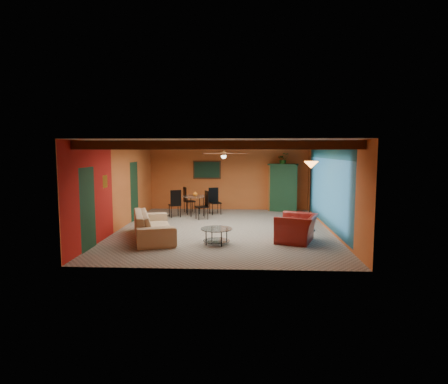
# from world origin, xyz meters

# --- Properties ---
(room) EXTENTS (6.52, 8.01, 2.71)m
(room) POSITION_xyz_m (0.00, 0.11, 2.36)
(room) COLOR gray
(room) RESTS_ON ground
(sofa) EXTENTS (1.72, 2.73, 0.74)m
(sofa) POSITION_xyz_m (-1.91, -1.30, 0.37)
(sofa) COLOR tan
(sofa) RESTS_ON ground
(armchair) EXTENTS (1.32, 1.41, 0.74)m
(armchair) POSITION_xyz_m (2.05, -1.53, 0.37)
(armchair) COLOR maroon
(armchair) RESTS_ON ground
(coffee_table) EXTENTS (1.04, 1.04, 0.43)m
(coffee_table) POSITION_xyz_m (-0.09, -1.90, 0.22)
(coffee_table) COLOR white
(coffee_table) RESTS_ON ground
(dining_table) EXTENTS (2.61, 2.61, 1.03)m
(dining_table) POSITION_xyz_m (-1.20, 2.40, 0.51)
(dining_table) COLOR silver
(dining_table) RESTS_ON ground
(armoire) EXTENTS (1.17, 0.84, 1.85)m
(armoire) POSITION_xyz_m (2.20, 3.70, 0.93)
(armoire) COLOR brown
(armoire) RESTS_ON ground
(floor_lamp) EXTENTS (0.54, 0.54, 2.14)m
(floor_lamp) POSITION_xyz_m (2.65, -0.07, 1.07)
(floor_lamp) COLOR black
(floor_lamp) RESTS_ON ground
(ceiling_fan) EXTENTS (1.50, 1.50, 0.44)m
(ceiling_fan) POSITION_xyz_m (0.00, 0.00, 2.36)
(ceiling_fan) COLOR #472614
(ceiling_fan) RESTS_ON ceiling
(painting) EXTENTS (1.05, 0.03, 0.65)m
(painting) POSITION_xyz_m (-0.90, 3.96, 1.65)
(painting) COLOR black
(painting) RESTS_ON wall_back
(potted_plant) EXTENTS (0.48, 0.43, 0.49)m
(potted_plant) POSITION_xyz_m (2.20, 3.70, 2.10)
(potted_plant) COLOR #26661E
(potted_plant) RESTS_ON armoire
(vase) EXTENTS (0.23, 0.23, 0.19)m
(vase) POSITION_xyz_m (-1.20, 2.40, 1.12)
(vase) COLOR orange
(vase) RESTS_ON dining_table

